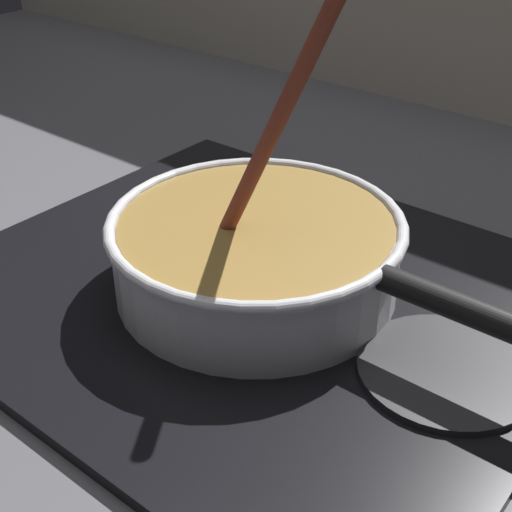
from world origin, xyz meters
The scene contains 5 objects.
ground centered at (0.00, 0.00, -0.02)m, with size 2.40×1.60×0.04m, color #4C4C51.
hob_plate centered at (-0.02, 0.20, 0.01)m, with size 0.56×0.48×0.01m, color black.
burner_ring centered at (-0.02, 0.20, 0.02)m, with size 0.19×0.19×0.01m, color #592D0C.
spare_burner centered at (0.17, 0.20, 0.01)m, with size 0.14×0.14×0.01m, color #262628.
cooking_pan centered at (-0.02, 0.20, 0.05)m, with size 0.43×0.27×0.28m.
Camera 1 is at (0.32, -0.23, 0.39)m, focal length 50.17 mm.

